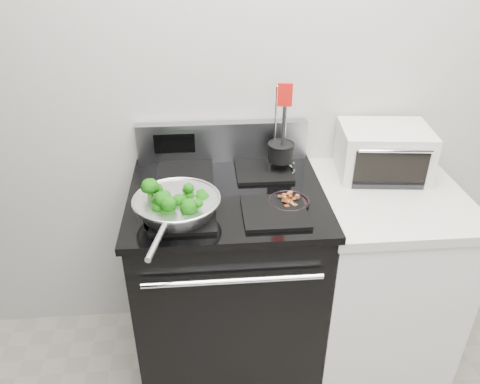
{
  "coord_description": "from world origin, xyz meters",
  "views": [
    {
      "loc": [
        -0.38,
        -0.22,
        1.9
      ],
      "look_at": [
        -0.25,
        1.36,
        0.98
      ],
      "focal_mm": 35.0,
      "sensor_mm": 36.0,
      "label": 1
    }
  ],
  "objects": [
    {
      "name": "back_wall",
      "position": [
        0.0,
        1.75,
        1.35
      ],
      "size": [
        4.0,
        0.02,
        2.7
      ],
      "primitive_type": "cube",
      "color": "#B5B4AC",
      "rests_on": "ground"
    },
    {
      "name": "gas_range",
      "position": [
        -0.3,
        1.41,
        0.49
      ],
      "size": [
        0.79,
        0.69,
        1.13
      ],
      "color": "black",
      "rests_on": "floor"
    },
    {
      "name": "counter",
      "position": [
        0.39,
        1.41,
        0.46
      ],
      "size": [
        0.62,
        0.68,
        0.92
      ],
      "color": "white",
      "rests_on": "floor"
    },
    {
      "name": "skillet",
      "position": [
        -0.49,
        1.25,
        1.0
      ],
      "size": [
        0.32,
        0.51,
        0.07
      ],
      "rotation": [
        0.0,
        0.0,
        -0.21
      ],
      "color": "silver",
      "rests_on": "gas_range"
    },
    {
      "name": "broccoli_pile",
      "position": [
        -0.49,
        1.25,
        1.02
      ],
      "size": [
        0.25,
        0.25,
        0.09
      ],
      "primitive_type": null,
      "color": "#073404",
      "rests_on": "skillet"
    },
    {
      "name": "bacon_plate",
      "position": [
        -0.07,
        1.31,
        0.97
      ],
      "size": [
        0.16,
        0.16,
        0.04
      ],
      "rotation": [
        0.0,
        0.0,
        -0.27
      ],
      "color": "black",
      "rests_on": "gas_range"
    },
    {
      "name": "utensil_holder",
      "position": [
        -0.06,
        1.58,
        1.02
      ],
      "size": [
        0.13,
        0.13,
        0.4
      ],
      "rotation": [
        0.0,
        0.0,
        -0.15
      ],
      "color": "silver",
      "rests_on": "gas_range"
    },
    {
      "name": "toaster_oven",
      "position": [
        0.39,
        1.58,
        1.03
      ],
      "size": [
        0.4,
        0.33,
        0.22
      ],
      "rotation": [
        0.0,
        0.0,
        -0.11
      ],
      "color": "silver",
      "rests_on": "counter"
    }
  ]
}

